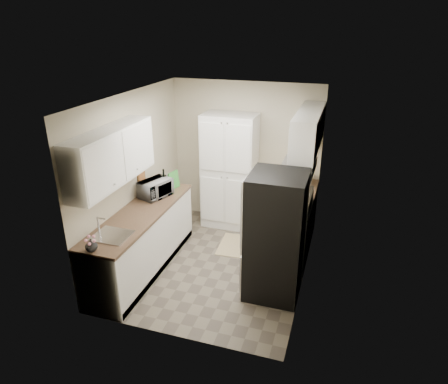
# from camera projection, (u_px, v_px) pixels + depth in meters

# --- Properties ---
(ground) EXTENTS (3.20, 3.20, 0.00)m
(ground) POSITION_uv_depth(u_px,v_px,m) (217.00, 263.00, 6.08)
(ground) COLOR #665B4C
(ground) RESTS_ON ground
(room_shell) EXTENTS (2.64, 3.24, 2.52)m
(room_shell) POSITION_uv_depth(u_px,v_px,m) (214.00, 162.00, 5.43)
(room_shell) COLOR beige
(room_shell) RESTS_ON ground
(pantry_cabinet) EXTENTS (0.90, 0.55, 2.00)m
(pantry_cabinet) POSITION_uv_depth(u_px,v_px,m) (230.00, 172.00, 6.89)
(pantry_cabinet) COLOR white
(pantry_cabinet) RESTS_ON ground
(base_cabinet_left) EXTENTS (0.60, 2.30, 0.88)m
(base_cabinet_left) POSITION_uv_depth(u_px,v_px,m) (143.00, 242.00, 5.80)
(base_cabinet_left) COLOR white
(base_cabinet_left) RESTS_ON ground
(countertop_left) EXTENTS (0.63, 2.33, 0.04)m
(countertop_left) POSITION_uv_depth(u_px,v_px,m) (140.00, 213.00, 5.62)
(countertop_left) COLOR brown
(countertop_left) RESTS_ON base_cabinet_left
(base_cabinet_right) EXTENTS (0.60, 0.80, 0.88)m
(base_cabinet_right) POSITION_uv_depth(u_px,v_px,m) (295.00, 213.00, 6.67)
(base_cabinet_right) COLOR white
(base_cabinet_right) RESTS_ON ground
(countertop_right) EXTENTS (0.63, 0.83, 0.04)m
(countertop_right) POSITION_uv_depth(u_px,v_px,m) (297.00, 188.00, 6.49)
(countertop_right) COLOR brown
(countertop_right) RESTS_ON base_cabinet_right
(electric_range) EXTENTS (0.71, 0.78, 1.13)m
(electric_range) POSITION_uv_depth(u_px,v_px,m) (287.00, 233.00, 5.96)
(electric_range) COLOR #B7B7BC
(electric_range) RESTS_ON ground
(refrigerator) EXTENTS (0.70, 0.72, 1.70)m
(refrigerator) POSITION_uv_depth(u_px,v_px,m) (275.00, 236.00, 5.13)
(refrigerator) COLOR #B7B7BC
(refrigerator) RESTS_ON ground
(microwave) EXTENTS (0.47, 0.56, 0.27)m
(microwave) POSITION_uv_depth(u_px,v_px,m) (155.00, 188.00, 6.06)
(microwave) COLOR #A3A2A7
(microwave) RESTS_ON countertop_left
(wine_bottle) EXTENTS (0.09, 0.09, 0.34)m
(wine_bottle) POSITION_uv_depth(u_px,v_px,m) (164.00, 182.00, 6.22)
(wine_bottle) COLOR black
(wine_bottle) RESTS_ON countertop_left
(flower_vase) EXTENTS (0.19, 0.19, 0.15)m
(flower_vase) POSITION_uv_depth(u_px,v_px,m) (91.00, 245.00, 4.64)
(flower_vase) COLOR silver
(flower_vase) RESTS_ON countertop_left
(cutting_board) EXTENTS (0.07, 0.22, 0.28)m
(cutting_board) POSITION_uv_depth(u_px,v_px,m) (174.00, 180.00, 6.37)
(cutting_board) COLOR green
(cutting_board) RESTS_ON countertop_left
(toaster_oven) EXTENTS (0.42, 0.47, 0.23)m
(toaster_oven) POSITION_uv_depth(u_px,v_px,m) (299.00, 178.00, 6.51)
(toaster_oven) COLOR silver
(toaster_oven) RESTS_ON countertop_right
(fruit_basket) EXTENTS (0.28, 0.28, 0.11)m
(fruit_basket) POSITION_uv_depth(u_px,v_px,m) (301.00, 169.00, 6.43)
(fruit_basket) COLOR #FF7C00
(fruit_basket) RESTS_ON toaster_oven
(kitchen_mat) EXTENTS (0.50, 0.75, 0.01)m
(kitchen_mat) POSITION_uv_depth(u_px,v_px,m) (234.00, 245.00, 6.56)
(kitchen_mat) COLOR tan
(kitchen_mat) RESTS_ON ground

